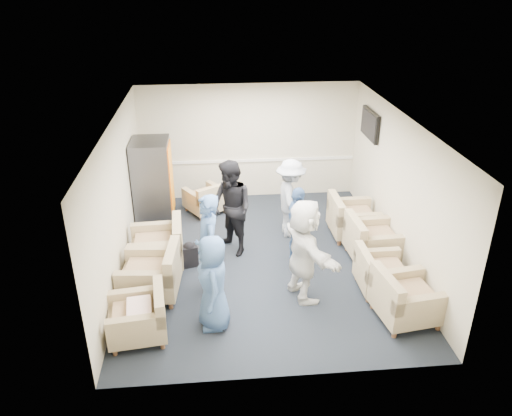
{
  "coord_description": "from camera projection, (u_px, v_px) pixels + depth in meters",
  "views": [
    {
      "loc": [
        -0.86,
        -8.03,
        4.98
      ],
      "look_at": [
        -0.09,
        0.2,
        1.0
      ],
      "focal_mm": 35.0,
      "sensor_mm": 36.0,
      "label": 1
    }
  ],
  "objects": [
    {
      "name": "person_front_right",
      "position": [
        304.0,
        250.0,
        8.02
      ],
      "size": [
        0.94,
        1.72,
        1.76
      ],
      "primitive_type": "imported",
      "rotation": [
        0.0,
        0.0,
        1.84
      ],
      "color": "white",
      "rests_on": "floor"
    },
    {
      "name": "vending_machine",
      "position": [
        153.0,
        184.0,
        10.31
      ],
      "size": [
        0.77,
        0.89,
        1.89
      ],
      "color": "#4E4F56",
      "rests_on": "floor"
    },
    {
      "name": "armchair_right_far",
      "position": [
        350.0,
        219.0,
        10.15
      ],
      "size": [
        0.92,
        0.92,
        0.73
      ],
      "rotation": [
        0.0,
        0.0,
        1.58
      ],
      "color": "tan",
      "rests_on": "floor"
    },
    {
      "name": "pillow",
      "position": [
        139.0,
        309.0,
        7.26
      ],
      "size": [
        0.4,
        0.5,
        0.13
      ],
      "primitive_type": "cube",
      "rotation": [
        0.0,
        0.0,
        -1.44
      ],
      "color": "white",
      "rests_on": "armchair_left_near"
    },
    {
      "name": "floor",
      "position": [
        262.0,
        260.0,
        9.43
      ],
      "size": [
        6.0,
        6.0,
        0.0
      ],
      "primitive_type": "plane",
      "color": "black",
      "rests_on": "ground"
    },
    {
      "name": "armchair_corner",
      "position": [
        207.0,
        200.0,
        11.13
      ],
      "size": [
        1.06,
        1.06,
        0.61
      ],
      "rotation": [
        0.0,
        0.0,
        3.7
      ],
      "color": "tan",
      "rests_on": "floor"
    },
    {
      "name": "armchair_left_mid",
      "position": [
        154.0,
        276.0,
        8.28
      ],
      "size": [
        1.01,
        1.01,
        0.75
      ],
      "rotation": [
        0.0,
        0.0,
        -1.66
      ],
      "color": "tan",
      "rests_on": "floor"
    },
    {
      "name": "left_wall",
      "position": [
        119.0,
        200.0,
        8.64
      ],
      "size": [
        0.02,
        6.0,
        2.7
      ],
      "primitive_type": "cube",
      "color": "beige",
      "rests_on": "floor"
    },
    {
      "name": "armchair_right_near",
      "position": [
        403.0,
        300.0,
        7.69
      ],
      "size": [
        1.02,
        1.02,
        0.72
      ],
      "rotation": [
        0.0,
        0.0,
        1.72
      ],
      "color": "tan",
      "rests_on": "floor"
    },
    {
      "name": "person_back_right",
      "position": [
        290.0,
        199.0,
        9.98
      ],
      "size": [
        0.66,
        1.09,
        1.63
      ],
      "primitive_type": "imported",
      "rotation": [
        0.0,
        0.0,
        1.63
      ],
      "color": "silver",
      "rests_on": "floor"
    },
    {
      "name": "front_wall",
      "position": [
        287.0,
        294.0,
        6.15
      ],
      "size": [
        5.0,
        0.02,
        2.7
      ],
      "primitive_type": "cube",
      "color": "beige",
      "rests_on": "floor"
    },
    {
      "name": "armchair_right_midfar",
      "position": [
        370.0,
        242.0,
        9.31
      ],
      "size": [
        0.97,
        0.97,
        0.73
      ],
      "rotation": [
        0.0,
        0.0,
        1.63
      ],
      "color": "tan",
      "rests_on": "floor"
    },
    {
      "name": "tv",
      "position": [
        370.0,
        125.0,
        10.36
      ],
      "size": [
        0.1,
        1.0,
        0.58
      ],
      "color": "black",
      "rests_on": "right_wall"
    },
    {
      "name": "armchair_right_midnear",
      "position": [
        379.0,
        273.0,
        8.43
      ],
      "size": [
        0.81,
        0.81,
        0.64
      ],
      "rotation": [
        0.0,
        0.0,
        1.58
      ],
      "color": "tan",
      "rests_on": "floor"
    },
    {
      "name": "chair_rail",
      "position": [
        249.0,
        161.0,
        11.71
      ],
      "size": [
        4.98,
        0.04,
        0.06
      ],
      "primitive_type": "cube",
      "color": "white",
      "rests_on": "back_wall"
    },
    {
      "name": "person_back_left",
      "position": [
        231.0,
        209.0,
        9.31
      ],
      "size": [
        1.09,
        1.14,
        1.85
      ],
      "primitive_type": "imported",
      "rotation": [
        0.0,
        0.0,
        -0.95
      ],
      "color": "black",
      "rests_on": "floor"
    },
    {
      "name": "person_front_left",
      "position": [
        213.0,
        283.0,
        7.39
      ],
      "size": [
        0.54,
        0.78,
        1.54
      ],
      "primitive_type": "imported",
      "rotation": [
        0.0,
        0.0,
        -1.5
      ],
      "color": "#3D5E94",
      "rests_on": "floor"
    },
    {
      "name": "back_wall",
      "position": [
        249.0,
        142.0,
        11.54
      ],
      "size": [
        5.0,
        0.02,
        2.7
      ],
      "primitive_type": "cube",
      "color": "beige",
      "rests_on": "floor"
    },
    {
      "name": "ceiling",
      "position": [
        263.0,
        121.0,
        8.26
      ],
      "size": [
        6.0,
        6.0,
        0.0
      ],
      "primitive_type": "plane",
      "rotation": [
        3.14,
        0.0,
        0.0
      ],
      "color": "silver",
      "rests_on": "back_wall"
    },
    {
      "name": "right_wall",
      "position": [
        399.0,
        190.0,
        9.05
      ],
      "size": [
        0.02,
        6.0,
        2.7
      ],
      "primitive_type": "cube",
      "color": "beige",
      "rests_on": "floor"
    },
    {
      "name": "backpack",
      "position": [
        189.0,
        254.0,
        9.15
      ],
      "size": [
        0.33,
        0.27,
        0.49
      ],
      "rotation": [
        0.0,
        0.0,
        0.26
      ],
      "color": "black",
      "rests_on": "floor"
    },
    {
      "name": "person_mid_left",
      "position": [
        208.0,
        246.0,
        8.1
      ],
      "size": [
        0.54,
        0.72,
        1.8
      ],
      "primitive_type": "imported",
      "rotation": [
        0.0,
        0.0,
        -1.39
      ],
      "color": "#3D5E94",
      "rests_on": "floor"
    },
    {
      "name": "person_mid_right",
      "position": [
        297.0,
        226.0,
        9.08
      ],
      "size": [
        0.46,
        0.91,
        1.49
      ],
      "primitive_type": "imported",
      "rotation": [
        0.0,
        0.0,
        1.68
      ],
      "color": "#3D5E94",
      "rests_on": "floor"
    },
    {
      "name": "armchair_left_far",
      "position": [
        160.0,
        248.0,
        9.11
      ],
      "size": [
        0.99,
        0.99,
        0.75
      ],
      "rotation": [
        0.0,
        0.0,
        -1.52
      ],
      "color": "tan",
      "rests_on": "floor"
    },
    {
      "name": "armchair_left_near",
      "position": [
        141.0,
        318.0,
        7.34
      ],
      "size": [
        0.92,
        0.92,
        0.66
      ],
      "rotation": [
        0.0,
        0.0,
        -1.45
      ],
      "color": "tan",
      "rests_on": "floor"
    }
  ]
}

